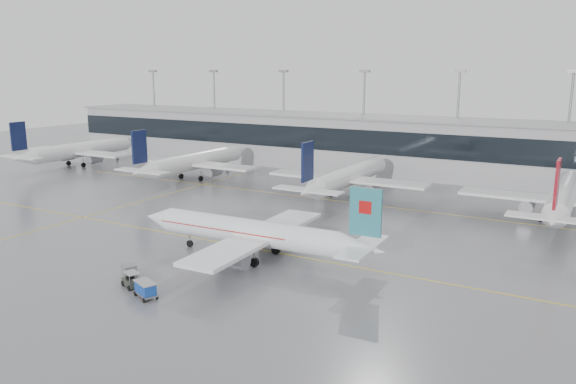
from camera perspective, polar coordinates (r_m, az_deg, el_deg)
The scene contains 16 objects.
ground at distance 73.56m, azimuth -4.63°, elevation -5.53°, with size 320.00×320.00×0.00m, color slate.
taxi_line_main at distance 73.56m, azimuth -4.63°, elevation -5.53°, with size 120.00×0.25×0.01m, color gold.
taxi_line_north at distance 98.90m, azimuth 5.14°, elevation -0.91°, with size 120.00×0.25×0.01m, color gold.
taxi_line_cross at distance 103.17m, azimuth -13.81°, elevation -0.67°, with size 0.25×60.00×0.01m, color gold.
terminal at distance 127.27m, azimuth 11.19°, elevation 4.58°, with size 180.00×15.00×12.00m, color #9E9EA2.
terminal_glass at distance 119.99m, azimuth 10.07°, elevation 4.90°, with size 180.00×0.20×5.00m, color black.
terminal_roof at distance 126.62m, azimuth 11.31°, elevation 7.37°, with size 182.00×16.00×0.40m, color gray.
light_masts at distance 132.23m, azimuth 12.16°, elevation 8.02°, with size 156.40×1.00×22.60m.
air_canada_jet at distance 67.80m, azimuth -3.20°, elevation -4.26°, with size 33.35×25.78×10.14m.
parked_jet_a at distance 143.97m, azimuth -20.47°, elevation 3.99°, with size 29.64×36.96×11.72m.
parked_jet_b at distance 119.52m, azimuth -9.54°, elevation 3.06°, with size 29.64×36.96×11.72m.
parked_jet_c at distance 101.45m, azimuth 6.05°, elevation 1.54°, with size 29.64×36.96×11.72m.
parked_jet_d at distance 93.54m, azimuth 26.10°, elevation -0.56°, with size 29.64×36.96×11.72m.
baggage_tug at distance 62.18m, azimuth -15.62°, elevation -8.76°, with size 3.45×2.20×1.67m.
baggage_cart at distance 58.93m, azimuth -14.28°, elevation -9.46°, with size 3.07×2.42×1.68m.
gse_unit at distance 64.87m, azimuth -15.83°, elevation -7.76°, with size 1.45×1.35×1.45m, color slate.
Camera 1 is at (39.54, -57.86, 22.36)m, focal length 35.00 mm.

